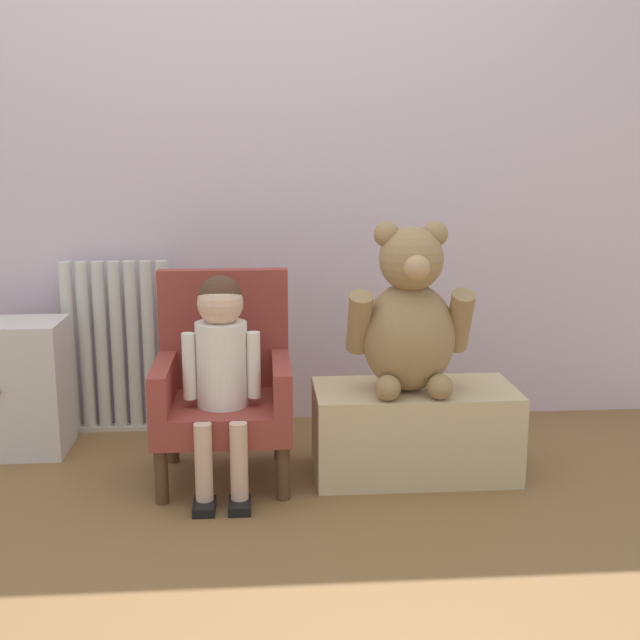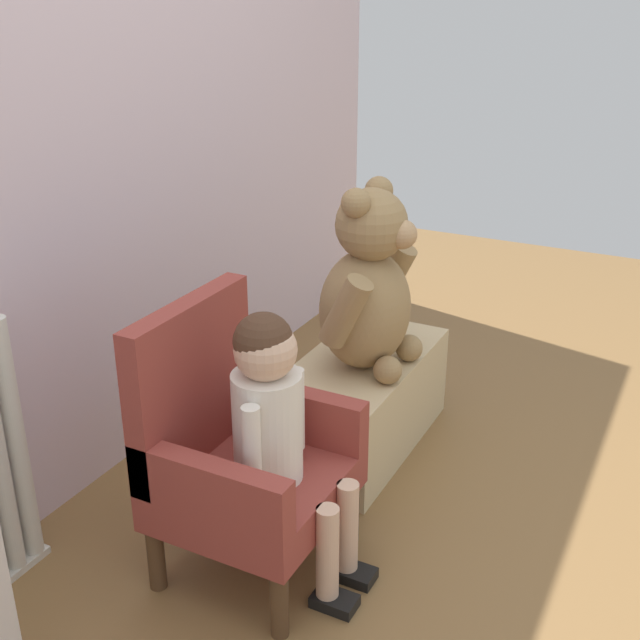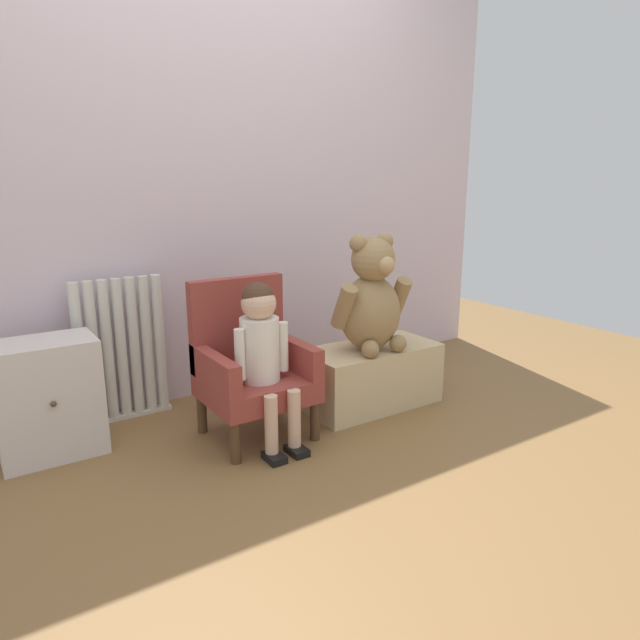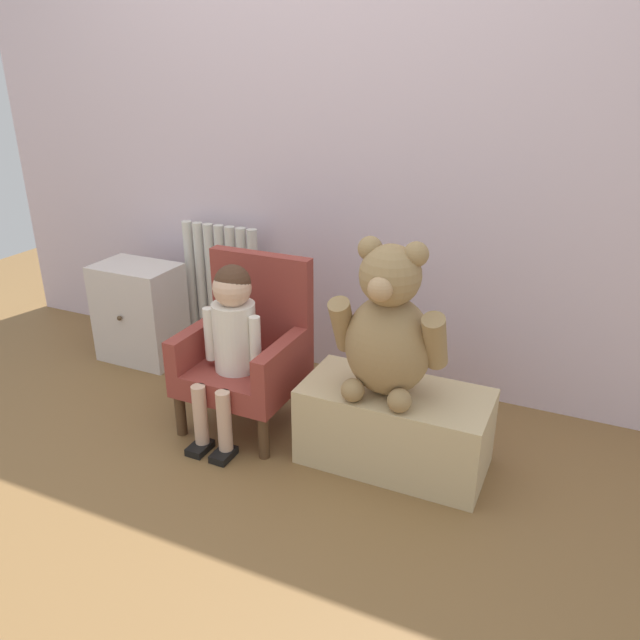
{
  "view_description": "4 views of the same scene",
  "coord_description": "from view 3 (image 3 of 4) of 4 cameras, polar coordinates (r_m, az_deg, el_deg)",
  "views": [
    {
      "loc": [
        0.05,
        -2.13,
        1.1
      ],
      "look_at": [
        0.26,
        0.57,
        0.54
      ],
      "focal_mm": 45.0,
      "sensor_mm": 36.0,
      "label": 1
    },
    {
      "loc": [
        -1.51,
        -0.44,
        1.41
      ],
      "look_at": [
        0.3,
        0.49,
        0.55
      ],
      "focal_mm": 45.0,
      "sensor_mm": 36.0,
      "label": 2
    },
    {
      "loc": [
        -1.16,
        -1.67,
        1.14
      ],
      "look_at": [
        0.27,
        0.49,
        0.49
      ],
      "focal_mm": 32.0,
      "sensor_mm": 36.0,
      "label": 3
    },
    {
      "loc": [
        1.16,
        -1.45,
        1.44
      ],
      "look_at": [
        0.24,
        0.54,
        0.51
      ],
      "focal_mm": 35.0,
      "sensor_mm": 36.0,
      "label": 4
    }
  ],
  "objects": [
    {
      "name": "child_armchair",
      "position": [
        2.58,
        -6.95,
        -4.45
      ],
      "size": [
        0.45,
        0.42,
        0.7
      ],
      "color": "brown",
      "rests_on": "ground_plane"
    },
    {
      "name": "back_wall",
      "position": [
        3.04,
        -11.5,
        14.92
      ],
      "size": [
        3.8,
        0.05,
        2.4
      ],
      "primitive_type": "cube",
      "color": "silver",
      "rests_on": "ground_plane"
    },
    {
      "name": "radiator",
      "position": [
        2.87,
        -19.24,
        -2.88
      ],
      "size": [
        0.43,
        0.05,
        0.69
      ],
      "color": "silver",
      "rests_on": "ground_plane"
    },
    {
      "name": "small_dresser",
      "position": [
        2.65,
        -25.55,
        -7.08
      ],
      "size": [
        0.41,
        0.3,
        0.5
      ],
      "color": "beige",
      "rests_on": "ground_plane"
    },
    {
      "name": "low_bench",
      "position": [
        2.94,
        5.11,
        -5.59
      ],
      "size": [
        0.69,
        0.34,
        0.31
      ],
      "primitive_type": "cube",
      "color": "#CAB282",
      "rests_on": "ground_plane"
    },
    {
      "name": "large_teddy_bear",
      "position": [
        2.79,
        5.16,
        2.03
      ],
      "size": [
        0.42,
        0.29,
        0.57
      ],
      "color": "#97784D",
      "rests_on": "low_bench"
    },
    {
      "name": "ground_plane",
      "position": [
        2.33,
        1.2,
        -15.24
      ],
      "size": [
        6.0,
        6.0,
        0.0
      ],
      "primitive_type": "plane",
      "color": "brown"
    },
    {
      "name": "child_figure",
      "position": [
        2.44,
        -5.81,
        -2.11
      ],
      "size": [
        0.25,
        0.35,
        0.71
      ],
      "color": "silver",
      "rests_on": "ground_plane"
    }
  ]
}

